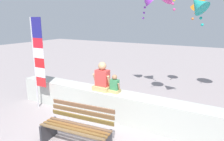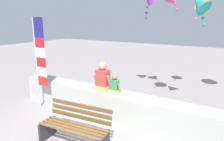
# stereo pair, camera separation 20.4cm
# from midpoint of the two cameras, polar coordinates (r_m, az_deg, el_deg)

# --- Properties ---
(ground_plane) EXTENTS (40.00, 40.00, 0.00)m
(ground_plane) POSITION_cam_midpoint_polar(r_m,az_deg,el_deg) (5.08, -7.49, -18.48)
(ground_plane) COLOR gray
(seawall_ledge) EXTENTS (6.71, 0.58, 0.78)m
(seawall_ledge) POSITION_cam_midpoint_polar(r_m,az_deg,el_deg) (5.81, -0.14, -9.66)
(seawall_ledge) COLOR #B3B6AD
(seawall_ledge) RESTS_ON ground
(park_bench) EXTENTS (1.64, 0.78, 0.88)m
(park_bench) POSITION_cam_midpoint_polar(r_m,az_deg,el_deg) (4.73, -10.91, -15.36)
(park_bench) COLOR brown
(park_bench) RESTS_ON ground
(person_adult) EXTENTS (0.53, 0.39, 0.81)m
(person_adult) POSITION_cam_midpoint_polar(r_m,az_deg,el_deg) (5.75, -3.70, -2.46)
(person_adult) COLOR tan
(person_adult) RESTS_ON seawall_ledge
(person_child) EXTENTS (0.33, 0.24, 0.50)m
(person_child) POSITION_cam_midpoint_polar(r_m,az_deg,el_deg) (5.59, -0.33, -4.20)
(person_child) COLOR tan
(person_child) RESTS_ON seawall_ledge
(flag_banner) EXTENTS (0.44, 0.05, 2.80)m
(flag_banner) POSITION_cam_midpoint_polar(r_m,az_deg,el_deg) (6.56, -20.94, 3.49)
(flag_banner) COLOR #B7B7BC
(flag_banner) RESTS_ON ground
(kite_teal) EXTENTS (0.73, 0.67, 0.88)m
(kite_teal) POSITION_cam_midpoint_polar(r_m,az_deg,el_deg) (6.13, 21.90, 16.70)
(kite_teal) COLOR teal
(kite_orange) EXTENTS (0.87, 0.85, 0.94)m
(kite_orange) POSITION_cam_midpoint_polar(r_m,az_deg,el_deg) (7.80, 22.86, 17.08)
(kite_orange) COLOR orange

